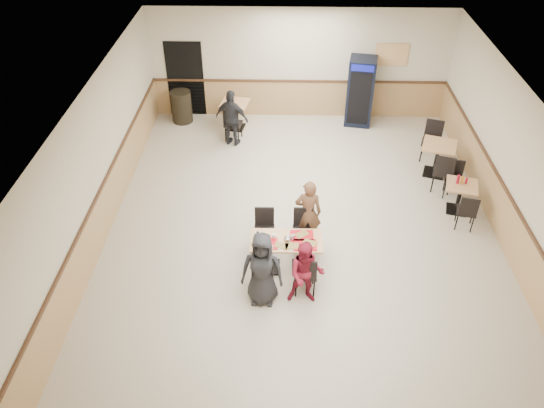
{
  "coord_description": "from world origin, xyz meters",
  "views": [
    {
      "loc": [
        -0.41,
        -8.52,
        7.08
      ],
      "look_at": [
        -0.6,
        -0.5,
        0.98
      ],
      "focal_mm": 35.0,
      "sensor_mm": 36.0,
      "label": 1
    }
  ],
  "objects_px": {
    "pepsi_cooler": "(360,92)",
    "lone_diner": "(232,118)",
    "side_table_near": "(460,193)",
    "side_table_far": "(438,155)",
    "diner_man_opposite": "(308,212)",
    "back_table": "(235,111)",
    "main_table": "(286,250)",
    "diner_woman_left": "(262,269)",
    "diner_woman_right": "(306,273)",
    "trash_bin": "(182,107)"
  },
  "relations": [
    {
      "from": "side_table_near",
      "to": "back_table",
      "type": "xyz_separation_m",
      "value": [
        -5.07,
        3.54,
        0.05
      ]
    },
    {
      "from": "side_table_far",
      "to": "side_table_near",
      "type": "bearing_deg",
      "value": -83.17
    },
    {
      "from": "trash_bin",
      "to": "diner_woman_right",
      "type": "bearing_deg",
      "value": -63.88
    },
    {
      "from": "diner_woman_left",
      "to": "diner_woman_right",
      "type": "relative_size",
      "value": 1.14
    },
    {
      "from": "diner_woman_right",
      "to": "lone_diner",
      "type": "height_order",
      "value": "lone_diner"
    },
    {
      "from": "diner_woman_left",
      "to": "diner_woman_right",
      "type": "bearing_deg",
      "value": 4.25
    },
    {
      "from": "side_table_near",
      "to": "back_table",
      "type": "height_order",
      "value": "back_table"
    },
    {
      "from": "diner_woman_right",
      "to": "back_table",
      "type": "xyz_separation_m",
      "value": [
        -1.72,
        6.21,
        -0.15
      ]
    },
    {
      "from": "diner_woman_left",
      "to": "trash_bin",
      "type": "distance_m",
      "value": 7.03
    },
    {
      "from": "main_table",
      "to": "diner_woman_left",
      "type": "bearing_deg",
      "value": -117.9
    },
    {
      "from": "side_table_near",
      "to": "diner_man_opposite",
      "type": "bearing_deg",
      "value": -161.81
    },
    {
      "from": "main_table",
      "to": "diner_woman_right",
      "type": "distance_m",
      "value": 0.88
    },
    {
      "from": "side_table_far",
      "to": "diner_man_opposite",
      "type": "bearing_deg",
      "value": -141.06
    },
    {
      "from": "diner_woman_left",
      "to": "diner_woman_right",
      "type": "height_order",
      "value": "diner_woman_left"
    },
    {
      "from": "side_table_near",
      "to": "diner_woman_left",
      "type": "bearing_deg",
      "value": -146.81
    },
    {
      "from": "back_table",
      "to": "diner_man_opposite",
      "type": "bearing_deg",
      "value": -68.68
    },
    {
      "from": "pepsi_cooler",
      "to": "diner_woman_left",
      "type": "bearing_deg",
      "value": -99.86
    },
    {
      "from": "diner_woman_right",
      "to": "diner_man_opposite",
      "type": "height_order",
      "value": "diner_man_opposite"
    },
    {
      "from": "back_table",
      "to": "diner_woman_right",
      "type": "bearing_deg",
      "value": -74.51
    },
    {
      "from": "diner_woman_left",
      "to": "side_table_near",
      "type": "distance_m",
      "value": 4.91
    },
    {
      "from": "side_table_far",
      "to": "trash_bin",
      "type": "bearing_deg",
      "value": 158.98
    },
    {
      "from": "main_table",
      "to": "lone_diner",
      "type": "distance_m",
      "value": 4.78
    },
    {
      "from": "diner_man_opposite",
      "to": "lone_diner",
      "type": "xyz_separation_m",
      "value": [
        -1.8,
        3.76,
        0.02
      ]
    },
    {
      "from": "main_table",
      "to": "diner_man_opposite",
      "type": "bearing_deg",
      "value": 62.1
    },
    {
      "from": "main_table",
      "to": "side_table_far",
      "type": "relative_size",
      "value": 1.41
    },
    {
      "from": "diner_woman_left",
      "to": "lone_diner",
      "type": "distance_m",
      "value": 5.45
    },
    {
      "from": "lone_diner",
      "to": "side_table_near",
      "type": "height_order",
      "value": "lone_diner"
    },
    {
      "from": "back_table",
      "to": "pepsi_cooler",
      "type": "relative_size",
      "value": 0.44
    },
    {
      "from": "diner_man_opposite",
      "to": "side_table_far",
      "type": "relative_size",
      "value": 1.53
    },
    {
      "from": "diner_woman_right",
      "to": "trash_bin",
      "type": "distance_m",
      "value": 7.31
    },
    {
      "from": "pepsi_cooler",
      "to": "lone_diner",
      "type": "bearing_deg",
      "value": -149.65
    },
    {
      "from": "main_table",
      "to": "lone_diner",
      "type": "relative_size",
      "value": 0.89
    },
    {
      "from": "main_table",
      "to": "side_table_near",
      "type": "xyz_separation_m",
      "value": [
        3.69,
        1.88,
        -0.02
      ]
    },
    {
      "from": "side_table_far",
      "to": "diner_woman_left",
      "type": "bearing_deg",
      "value": -133.7
    },
    {
      "from": "trash_bin",
      "to": "main_table",
      "type": "bearing_deg",
      "value": -63.46
    },
    {
      "from": "diner_woman_left",
      "to": "diner_woman_right",
      "type": "xyz_separation_m",
      "value": [
        0.75,
        0.01,
        -0.09
      ]
    },
    {
      "from": "side_table_far",
      "to": "pepsi_cooler",
      "type": "distance_m",
      "value": 2.97
    },
    {
      "from": "side_table_near",
      "to": "pepsi_cooler",
      "type": "distance_m",
      "value": 4.32
    },
    {
      "from": "diner_man_opposite",
      "to": "trash_bin",
      "type": "bearing_deg",
      "value": -53.52
    },
    {
      "from": "back_table",
      "to": "main_table",
      "type": "bearing_deg",
      "value": -75.66
    },
    {
      "from": "diner_man_opposite",
      "to": "lone_diner",
      "type": "relative_size",
      "value": 0.97
    },
    {
      "from": "side_table_far",
      "to": "diner_woman_right",
      "type": "bearing_deg",
      "value": -127.74
    },
    {
      "from": "diner_man_opposite",
      "to": "side_table_near",
      "type": "height_order",
      "value": "diner_man_opposite"
    },
    {
      "from": "diner_man_opposite",
      "to": "back_table",
      "type": "relative_size",
      "value": 1.77
    },
    {
      "from": "lone_diner",
      "to": "pepsi_cooler",
      "type": "distance_m",
      "value": 3.57
    },
    {
      "from": "diner_woman_left",
      "to": "lone_diner",
      "type": "height_order",
      "value": "lone_diner"
    },
    {
      "from": "side_table_far",
      "to": "pepsi_cooler",
      "type": "xyz_separation_m",
      "value": [
        -1.56,
        2.5,
        0.39
      ]
    },
    {
      "from": "pepsi_cooler",
      "to": "trash_bin",
      "type": "xyz_separation_m",
      "value": [
        -4.83,
        -0.04,
        -0.48
      ]
    },
    {
      "from": "side_table_far",
      "to": "pepsi_cooler",
      "type": "relative_size",
      "value": 0.51
    },
    {
      "from": "lone_diner",
      "to": "diner_man_opposite",
      "type": "bearing_deg",
      "value": 135.22
    }
  ]
}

